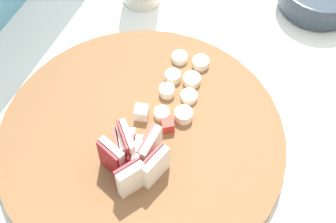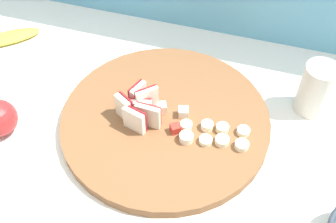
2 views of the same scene
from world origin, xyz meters
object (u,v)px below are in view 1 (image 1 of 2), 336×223
object	(u,v)px
cutting_board	(141,141)
banana_slice_rows	(182,87)
apple_dice_pile	(136,139)
apple_wedge_fan	(133,157)

from	to	relation	value
cutting_board	banana_slice_rows	distance (m)	0.11
apple_dice_pile	apple_wedge_fan	bearing A→B (deg)	-159.12
apple_wedge_fan	banana_slice_rows	bearing A→B (deg)	-3.38
apple_wedge_fan	apple_dice_pile	distance (m)	0.04
cutting_board	apple_wedge_fan	xyz separation A→B (m)	(-0.05, -0.01, 0.04)
apple_dice_pile	banana_slice_rows	size ratio (longest dim) A/B	0.79
apple_wedge_fan	apple_dice_pile	size ratio (longest dim) A/B	0.88
apple_dice_pile	banana_slice_rows	bearing A→B (deg)	-11.36
apple_wedge_fan	apple_dice_pile	world-z (taller)	apple_wedge_fan
apple_dice_pile	banana_slice_rows	xyz separation A→B (m)	(0.11, -0.02, -0.00)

